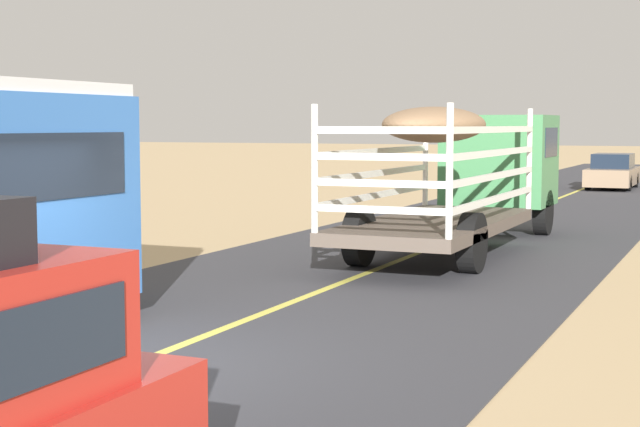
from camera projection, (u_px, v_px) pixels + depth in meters
ground_plane at (125, 369)px, 10.75m from camera, size 240.00×240.00×0.00m
road_surface at (125, 368)px, 10.75m from camera, size 8.00×120.00×0.02m
road_centre_line at (125, 367)px, 10.75m from camera, size 0.16×117.60×0.00m
livestock_truck at (477, 165)px, 21.98m from camera, size 2.53×9.70×3.02m
car_far at (612, 173)px, 40.74m from camera, size 1.80×4.40×1.46m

